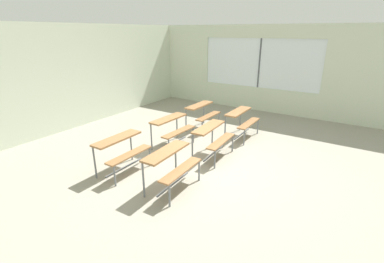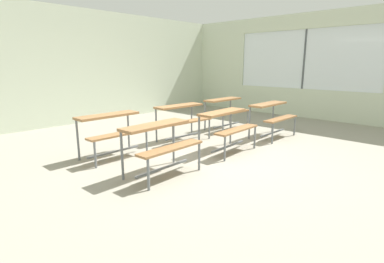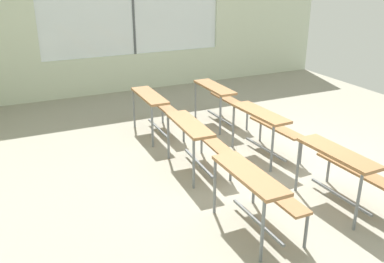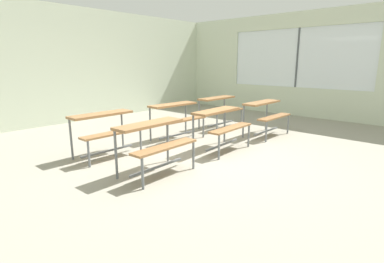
% 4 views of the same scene
% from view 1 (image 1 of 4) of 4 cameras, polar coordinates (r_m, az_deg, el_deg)
% --- Properties ---
extents(ground, '(10.00, 9.00, 0.05)m').
position_cam_1_polar(ground, '(6.13, 1.10, -7.01)').
color(ground, gray).
extents(wall_back, '(10.00, 0.12, 3.00)m').
position_cam_1_polar(wall_back, '(8.79, -25.08, 9.99)').
color(wall_back, beige).
rests_on(wall_back, ground).
extents(wall_right, '(0.12, 9.00, 3.00)m').
position_cam_1_polar(wall_right, '(10.11, 17.23, 11.78)').
color(wall_right, beige).
rests_on(wall_right, ground).
extents(desk_bench_r0c0, '(1.12, 0.62, 0.74)m').
position_cam_1_polar(desk_bench_r0c0, '(5.01, -4.34, -6.15)').
color(desk_bench_r0c0, olive).
rests_on(desk_bench_r0c0, ground).
extents(desk_bench_r0c1, '(1.13, 0.64, 0.74)m').
position_cam_1_polar(desk_bench_r0c1, '(6.26, 4.35, -0.59)').
color(desk_bench_r0c1, olive).
rests_on(desk_bench_r0c1, ground).
extents(desk_bench_r0c2, '(1.10, 0.59, 0.74)m').
position_cam_1_polar(desk_bench_r0c2, '(7.57, 10.36, 2.87)').
color(desk_bench_r0c2, olive).
rests_on(desk_bench_r0c2, ground).
extents(desk_bench_r1c0, '(1.10, 0.60, 0.74)m').
position_cam_1_polar(desk_bench_r1c0, '(5.76, -14.47, -3.09)').
color(desk_bench_r1c0, olive).
rests_on(desk_bench_r1c0, ground).
extents(desk_bench_r1c1, '(1.13, 0.64, 0.74)m').
position_cam_1_polar(desk_bench_r1c1, '(6.86, -4.18, 1.30)').
color(desk_bench_r1c1, olive).
rests_on(desk_bench_r1c1, ground).
extents(desk_bench_r1c2, '(1.11, 0.60, 0.74)m').
position_cam_1_polar(desk_bench_r1c2, '(8.10, 2.19, 4.33)').
color(desk_bench_r1c2, olive).
rests_on(desk_bench_r1c2, ground).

